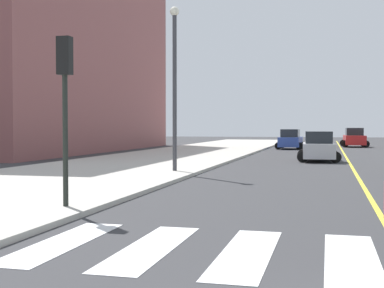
{
  "coord_description": "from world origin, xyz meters",
  "views": [
    {
      "loc": [
        -1.31,
        -5.49,
        2.26
      ],
      "look_at": [
        -11.35,
        34.22,
        0.92
      ],
      "focal_mm": 50.38,
      "sensor_mm": 36.0,
      "label": 1
    }
  ],
  "objects": [
    {
      "name": "lane_divider_paint",
      "position": [
        0.0,
        40.0,
        0.01
      ],
      "size": [
        0.16,
        80.0,
        0.01
      ],
      "primitive_type": "cube",
      "color": "yellow",
      "rests_on": "ground"
    },
    {
      "name": "street_lamp",
      "position": [
        -8.38,
        19.12,
        4.71
      ],
      "size": [
        0.44,
        0.44,
        7.77
      ],
      "color": "#38383D",
      "rests_on": "sidewalk_kerb_west"
    },
    {
      "name": "traffic_light_far_corner",
      "position": [
        -8.04,
        7.47,
        3.3
      ],
      "size": [
        0.36,
        0.41,
        4.47
      ],
      "color": "black",
      "rests_on": "sidewalk_kerb_west"
    },
    {
      "name": "car_blue_fourth",
      "position": [
        -4.91,
        48.65,
        0.92
      ],
      "size": [
        2.88,
        4.5,
        1.98
      ],
      "rotation": [
        0.0,
        0.0,
        -0.04
      ],
      "color": "#2D479E",
      "rests_on": "ground"
    },
    {
      "name": "car_silver_nearest",
      "position": [
        -1.89,
        30.15,
        0.91
      ],
      "size": [
        2.84,
        4.43,
        1.94
      ],
      "rotation": [
        0.0,
        0.0,
        0.05
      ],
      "color": "#B7B7BC",
      "rests_on": "ground"
    },
    {
      "name": "car_red_third",
      "position": [
        1.51,
        56.09,
        0.98
      ],
      "size": [
        3.04,
        4.76,
        2.09
      ],
      "rotation": [
        0.0,
        0.0,
        3.18
      ],
      "color": "red",
      "rests_on": "ground"
    },
    {
      "name": "low_rise_brick_west",
      "position": [
        -27.99,
        39.72,
        8.8
      ],
      "size": [
        16.0,
        32.0,
        17.61
      ],
      "primitive_type": "cube",
      "color": "brown",
      "rests_on": "ground"
    },
    {
      "name": "sidewalk_kerb_west",
      "position": [
        -12.2,
        20.0,
        0.07
      ],
      "size": [
        10.0,
        120.0,
        0.15
      ],
      "primitive_type": "cube",
      "color": "#B2ADA3",
      "rests_on": "ground"
    }
  ]
}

